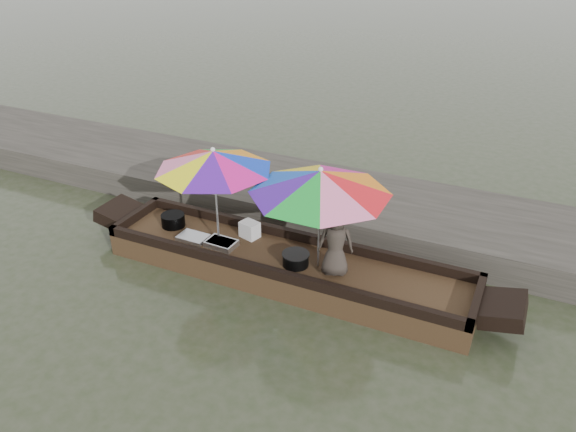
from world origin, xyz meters
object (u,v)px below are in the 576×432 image
at_px(boat_hull, 285,267).
at_px(umbrella_stern, 319,219).
at_px(tray_crayfish, 221,244).
at_px(umbrella_bow, 216,196).
at_px(cooking_pot, 173,220).
at_px(tray_scallop, 193,237).
at_px(vendor, 336,242).
at_px(supply_bag, 250,230).
at_px(charcoal_grill, 296,260).

relative_size(boat_hull, umbrella_stern, 2.85).
distance_m(tray_crayfish, umbrella_bow, 0.75).
bearing_deg(cooking_pot, tray_scallop, -23.35).
bearing_deg(cooking_pot, tray_crayfish, -12.12).
bearing_deg(boat_hull, cooking_pot, 177.20).
xyz_separation_m(vendor, umbrella_stern, (-0.28, 0.08, 0.27)).
distance_m(supply_bag, umbrella_stern, 1.48).
distance_m(tray_crayfish, charcoal_grill, 1.25).
height_order(boat_hull, vendor, vendor).
relative_size(boat_hull, charcoal_grill, 14.80).
bearing_deg(vendor, cooking_pot, -22.01).
xyz_separation_m(cooking_pot, tray_crayfish, (1.05, -0.22, -0.06)).
relative_size(tray_crayfish, vendor, 0.46).
relative_size(tray_scallop, umbrella_bow, 0.26).
bearing_deg(boat_hull, tray_scallop, -175.18).
bearing_deg(boat_hull, tray_crayfish, -173.15).
distance_m(cooking_pot, tray_crayfish, 1.07).
xyz_separation_m(tray_crayfish, tray_scallop, (-0.51, -0.01, -0.01)).
bearing_deg(umbrella_bow, tray_crayfish, -45.61).
distance_m(tray_scallop, umbrella_stern, 2.20).
bearing_deg(umbrella_bow, cooking_pot, 173.75).
bearing_deg(umbrella_stern, supply_bag, 166.41).
xyz_separation_m(tray_crayfish, vendor, (1.84, 0.05, 0.46)).
distance_m(tray_scallop, supply_bag, 0.90).
bearing_deg(tray_scallop, boat_hull, 4.82).
bearing_deg(supply_bag, vendor, -13.84).
height_order(supply_bag, umbrella_bow, umbrella_bow).
xyz_separation_m(charcoal_grill, supply_bag, (-0.99, 0.43, 0.04)).
height_order(charcoal_grill, umbrella_stern, umbrella_stern).
bearing_deg(supply_bag, umbrella_stern, -13.59).
distance_m(supply_bag, umbrella_bow, 0.81).
height_order(supply_bag, umbrella_stern, umbrella_stern).
xyz_separation_m(charcoal_grill, umbrella_bow, (-1.37, 0.12, 0.69)).
height_order(tray_crayfish, umbrella_bow, umbrella_bow).
xyz_separation_m(tray_scallop, umbrella_stern, (2.06, 0.13, 0.74)).
bearing_deg(umbrella_stern, tray_crayfish, -175.46).
bearing_deg(supply_bag, tray_scallop, -150.24).
distance_m(cooking_pot, vendor, 2.92).
bearing_deg(boat_hull, vendor, -5.37).
bearing_deg(umbrella_bow, umbrella_stern, 0.00).
bearing_deg(cooking_pot, supply_bag, 9.15).
xyz_separation_m(supply_bag, umbrella_bow, (-0.38, -0.31, 0.65)).
relative_size(tray_scallop, umbrella_stern, 0.24).
distance_m(umbrella_bow, umbrella_stern, 1.67).
bearing_deg(tray_scallop, umbrella_stern, 3.60).
relative_size(tray_crayfish, umbrella_stern, 0.24).
xyz_separation_m(tray_crayfish, supply_bag, (0.26, 0.44, 0.09)).
distance_m(boat_hull, tray_crayfish, 1.06).
bearing_deg(tray_crayfish, tray_scallop, -179.28).
height_order(charcoal_grill, vendor, vendor).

